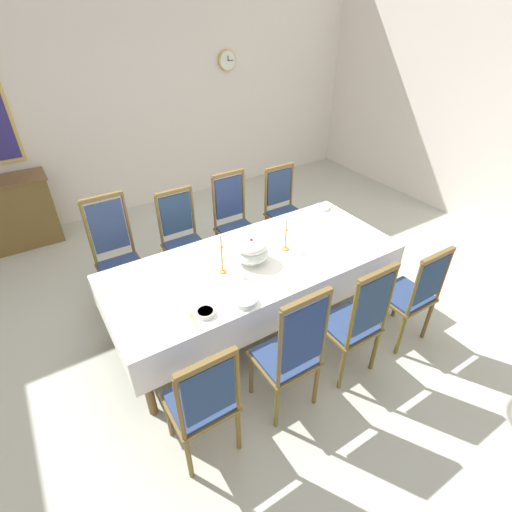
{
  "coord_description": "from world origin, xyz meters",
  "views": [
    {
      "loc": [
        -1.57,
        -2.74,
        2.78
      ],
      "look_at": [
        -0.04,
        -0.33,
        0.83
      ],
      "focal_mm": 27.12,
      "sensor_mm": 36.0,
      "label": 1
    }
  ],
  "objects_px": {
    "soup_tureen": "(251,250)",
    "mounted_clock": "(227,60)",
    "bowl_near_right": "(205,312)",
    "chair_south_b": "(291,353)",
    "chair_south_c": "(355,321)",
    "spoon_primary": "(328,205)",
    "candlestick_west": "(222,257)",
    "chair_north_b": "(183,238)",
    "dining_table": "(255,266)",
    "bowl_far_left": "(245,300)",
    "spoon_secondary": "(192,317)",
    "chair_north_a": "(117,255)",
    "chair_south_a": "(203,401)",
    "chair_south_d": "(412,293)",
    "chair_north_c": "(235,221)",
    "bowl_near_left": "(322,207)",
    "candlestick_east": "(286,237)",
    "chair_north_d": "(284,208)"
  },
  "relations": [
    {
      "from": "chair_south_b",
      "to": "soup_tureen",
      "type": "distance_m",
      "value": 1.05
    },
    {
      "from": "chair_south_b",
      "to": "spoon_primary",
      "type": "xyz_separation_m",
      "value": [
        1.63,
        1.47,
        0.14
      ]
    },
    {
      "from": "chair_north_b",
      "to": "chair_north_c",
      "type": "xyz_separation_m",
      "value": [
        0.65,
        0.0,
        0.02
      ]
    },
    {
      "from": "chair_south_c",
      "to": "candlestick_west",
      "type": "height_order",
      "value": "chair_south_c"
    },
    {
      "from": "chair_north_c",
      "to": "spoon_secondary",
      "type": "height_order",
      "value": "chair_north_c"
    },
    {
      "from": "bowl_far_left",
      "to": "spoon_primary",
      "type": "xyz_separation_m",
      "value": [
        1.7,
        0.95,
        -0.02
      ]
    },
    {
      "from": "candlestick_west",
      "to": "bowl_far_left",
      "type": "height_order",
      "value": "candlestick_west"
    },
    {
      "from": "candlestick_west",
      "to": "mounted_clock",
      "type": "xyz_separation_m",
      "value": [
        1.82,
        3.12,
        1.06
      ]
    },
    {
      "from": "chair_south_b",
      "to": "chair_south_c",
      "type": "height_order",
      "value": "chair_south_b"
    },
    {
      "from": "chair_north_a",
      "to": "candlestick_east",
      "type": "relative_size",
      "value": 3.65
    },
    {
      "from": "soup_tureen",
      "to": "bowl_near_left",
      "type": "relative_size",
      "value": 1.85
    },
    {
      "from": "dining_table",
      "to": "bowl_near_left",
      "type": "height_order",
      "value": "bowl_near_left"
    },
    {
      "from": "chair_south_c",
      "to": "bowl_far_left",
      "type": "xyz_separation_m",
      "value": [
        -0.73,
        0.52,
        0.18
      ]
    },
    {
      "from": "chair_south_b",
      "to": "chair_south_c",
      "type": "distance_m",
      "value": 0.65
    },
    {
      "from": "chair_north_d",
      "to": "mounted_clock",
      "type": "xyz_separation_m",
      "value": [
        0.44,
        2.14,
        1.4
      ]
    },
    {
      "from": "chair_north_d",
      "to": "mounted_clock",
      "type": "relative_size",
      "value": 3.8
    },
    {
      "from": "chair_south_c",
      "to": "spoon_primary",
      "type": "distance_m",
      "value": 1.77
    },
    {
      "from": "chair_south_c",
      "to": "mounted_clock",
      "type": "relative_size",
      "value": 4.12
    },
    {
      "from": "chair_north_a",
      "to": "spoon_primary",
      "type": "xyz_separation_m",
      "value": [
        2.34,
        -0.5,
        0.14
      ]
    },
    {
      "from": "chair_north_b",
      "to": "chair_south_c",
      "type": "relative_size",
      "value": 0.94
    },
    {
      "from": "chair_south_d",
      "to": "candlestick_east",
      "type": "relative_size",
      "value": 3.19
    },
    {
      "from": "dining_table",
      "to": "spoon_secondary",
      "type": "relative_size",
      "value": 15.32
    },
    {
      "from": "chair_north_c",
      "to": "candlestick_east",
      "type": "relative_size",
      "value": 3.46
    },
    {
      "from": "chair_north_a",
      "to": "chair_south_d",
      "type": "height_order",
      "value": "chair_north_a"
    },
    {
      "from": "chair_north_b",
      "to": "spoon_secondary",
      "type": "distance_m",
      "value": 1.47
    },
    {
      "from": "dining_table",
      "to": "bowl_far_left",
      "type": "xyz_separation_m",
      "value": [
        -0.39,
        -0.47,
        0.1
      ]
    },
    {
      "from": "bowl_near_right",
      "to": "spoon_secondary",
      "type": "relative_size",
      "value": 0.83
    },
    {
      "from": "chair_south_c",
      "to": "spoon_primary",
      "type": "bearing_deg",
      "value": 56.45
    },
    {
      "from": "candlestick_west",
      "to": "spoon_secondary",
      "type": "relative_size",
      "value": 2.12
    },
    {
      "from": "spoon_secondary",
      "to": "mounted_clock",
      "type": "height_order",
      "value": "mounted_clock"
    },
    {
      "from": "chair_north_b",
      "to": "chair_south_d",
      "type": "distance_m",
      "value": 2.38
    },
    {
      "from": "chair_north_c",
      "to": "chair_south_b",
      "type": "bearing_deg",
      "value": 71.6
    },
    {
      "from": "chair_south_d",
      "to": "candlestick_east",
      "type": "xyz_separation_m",
      "value": [
        -0.7,
        0.98,
        0.31
      ]
    },
    {
      "from": "chair_north_b",
      "to": "chair_north_c",
      "type": "bearing_deg",
      "value": -179.72
    },
    {
      "from": "chair_south_a",
      "to": "candlestick_west",
      "type": "height_order",
      "value": "candlestick_west"
    },
    {
      "from": "chair_south_a",
      "to": "chair_north_d",
      "type": "distance_m",
      "value": 2.85
    },
    {
      "from": "chair_north_b",
      "to": "bowl_near_left",
      "type": "distance_m",
      "value": 1.6
    },
    {
      "from": "dining_table",
      "to": "chair_north_d",
      "type": "height_order",
      "value": "chair_north_d"
    },
    {
      "from": "dining_table",
      "to": "bowl_far_left",
      "type": "distance_m",
      "value": 0.62
    },
    {
      "from": "bowl_near_right",
      "to": "chair_south_b",
      "type": "bearing_deg",
      "value": -54.91
    },
    {
      "from": "candlestick_east",
      "to": "bowl_far_left",
      "type": "height_order",
      "value": "candlestick_east"
    },
    {
      "from": "chair_north_a",
      "to": "bowl_near_left",
      "type": "distance_m",
      "value": 2.28
    },
    {
      "from": "soup_tureen",
      "to": "mounted_clock",
      "type": "distance_m",
      "value": 3.64
    },
    {
      "from": "chair_south_c",
      "to": "chair_north_b",
      "type": "bearing_deg",
      "value": 108.45
    },
    {
      "from": "bowl_near_left",
      "to": "mounted_clock",
      "type": "height_order",
      "value": "mounted_clock"
    },
    {
      "from": "bowl_near_right",
      "to": "mounted_clock",
      "type": "bearing_deg",
      "value": 58.15
    },
    {
      "from": "chair_south_a",
      "to": "chair_south_b",
      "type": "height_order",
      "value": "chair_south_b"
    },
    {
      "from": "chair_north_c",
      "to": "soup_tureen",
      "type": "relative_size",
      "value": 3.58
    },
    {
      "from": "chair_north_b",
      "to": "bowl_near_left",
      "type": "bearing_deg",
      "value": 161.03
    },
    {
      "from": "chair_south_a",
      "to": "chair_south_d",
      "type": "relative_size",
      "value": 1.02
    }
  ]
}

